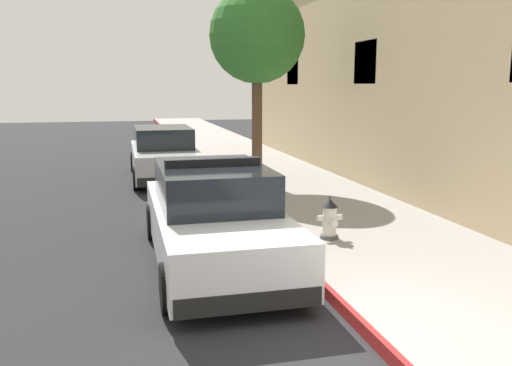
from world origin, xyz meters
name	(u,v)px	position (x,y,z in m)	size (l,w,h in m)	color
ground_plane	(63,196)	(-4.20, 10.00, -0.10)	(30.41, 60.00, 0.20)	#232326
sidewalk_pavement	(280,180)	(1.80, 10.00, 0.08)	(3.60, 60.00, 0.17)	gray
curb_painted_edge	(217,183)	(-0.04, 10.00, 0.08)	(0.08, 60.00, 0.17)	maroon
storefront_building	(459,68)	(6.40, 8.37, 3.28)	(5.84, 22.23, 6.53)	tan
police_cruiser	(214,218)	(-1.26, 3.30, 0.74)	(1.94, 4.84, 1.68)	white
parked_car_silver_ahead	(164,154)	(-1.40, 11.62, 0.74)	(1.94, 4.84, 1.56)	#B2B5BA
fire_hydrant	(330,219)	(0.83, 3.65, 0.52)	(0.44, 0.40, 0.76)	#4C4C51
street_tree	(257,36)	(0.93, 9.25, 4.07)	(2.52, 2.52, 5.19)	brown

